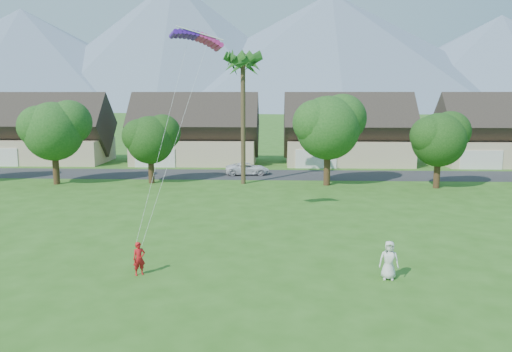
# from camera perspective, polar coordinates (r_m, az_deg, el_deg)

# --- Properties ---
(ground) EXTENTS (500.00, 500.00, 0.00)m
(ground) POSITION_cam_1_polar(r_m,az_deg,el_deg) (20.92, -1.18, -14.87)
(ground) COLOR #2D6019
(ground) RESTS_ON ground
(street) EXTENTS (90.00, 7.00, 0.01)m
(street) POSITION_cam_1_polar(r_m,az_deg,el_deg) (53.74, 1.07, 0.15)
(street) COLOR #2D2D30
(street) RESTS_ON ground
(kite_flyer) EXTENTS (0.71, 0.63, 1.62)m
(kite_flyer) POSITION_cam_1_polar(r_m,az_deg,el_deg) (24.80, -13.22, -9.18)
(kite_flyer) COLOR red
(kite_flyer) RESTS_ON ground
(watcher) EXTENTS (0.97, 0.69, 1.84)m
(watcher) POSITION_cam_1_polar(r_m,az_deg,el_deg) (24.41, 14.95, -9.28)
(watcher) COLOR silver
(watcher) RESTS_ON ground
(parked_car) EXTENTS (4.90, 2.66, 1.30)m
(parked_car) POSITION_cam_1_polar(r_m,az_deg,el_deg) (53.72, -0.99, 0.85)
(parked_car) COLOR white
(parked_car) RESTS_ON ground
(mountain_ridge) EXTENTS (540.00, 240.00, 70.00)m
(mountain_ridge) POSITION_cam_1_polar(r_m,az_deg,el_deg) (279.94, 4.39, 13.50)
(mountain_ridge) COLOR slate
(mountain_ridge) RESTS_ON ground
(houses_row) EXTENTS (72.75, 8.19, 8.86)m
(houses_row) POSITION_cam_1_polar(r_m,az_deg,el_deg) (62.25, 1.73, 4.60)
(houses_row) COLOR beige
(houses_row) RESTS_ON ground
(tree_row) EXTENTS (62.27, 6.67, 8.45)m
(tree_row) POSITION_cam_1_polar(r_m,az_deg,el_deg) (47.16, -0.48, 4.85)
(tree_row) COLOR #47301C
(tree_row) RESTS_ON ground
(fan_palm) EXTENTS (3.00, 3.00, 13.80)m
(fan_palm) POSITION_cam_1_polar(r_m,az_deg,el_deg) (47.76, -1.51, 13.20)
(fan_palm) COLOR #4C3D26
(fan_palm) RESTS_ON ground
(parafoil_kite) EXTENTS (3.35, 1.55, 0.50)m
(parafoil_kite) POSITION_cam_1_polar(r_m,az_deg,el_deg) (31.05, -6.73, 15.56)
(parafoil_kite) COLOR #4C16AB
(parafoil_kite) RESTS_ON ground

